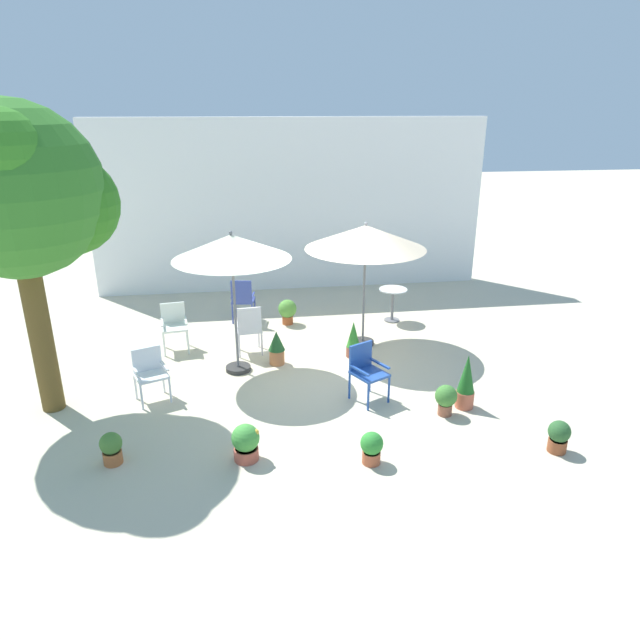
{
  "coord_description": "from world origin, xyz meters",
  "views": [
    {
      "loc": [
        -1.33,
        -8.94,
        4.41
      ],
      "look_at": [
        0.0,
        0.17,
        0.91
      ],
      "focal_mm": 31.72,
      "sensor_mm": 36.0,
      "label": 1
    }
  ],
  "objects_px": {
    "potted_plant_0": "(372,447)",
    "patio_chair_1": "(150,370)",
    "potted_plant_7": "(287,310)",
    "cafe_table_0": "(393,299)",
    "patio_chair_2": "(249,327)",
    "potted_plant_5": "(466,382)",
    "potted_plant_6": "(111,448)",
    "shade_tree": "(17,191)",
    "potted_plant_3": "(559,436)",
    "potted_plant_4": "(277,347)",
    "patio_umbrella_1": "(232,248)",
    "potted_plant_2": "(446,398)",
    "patio_chair_4": "(366,368)",
    "patio_umbrella_0": "(366,238)",
    "potted_plant_1": "(353,340)",
    "patio_chair_0": "(174,323)",
    "patio_chair_3": "(243,298)",
    "potted_plant_8": "(246,442)"
  },
  "relations": [
    {
      "from": "patio_chair_3",
      "to": "potted_plant_3",
      "type": "distance_m",
      "value": 6.94
    },
    {
      "from": "potted_plant_5",
      "to": "potted_plant_7",
      "type": "distance_m",
      "value": 4.65
    },
    {
      "from": "potted_plant_7",
      "to": "potted_plant_0",
      "type": "bearing_deg",
      "value": -83.17
    },
    {
      "from": "shade_tree",
      "to": "potted_plant_5",
      "type": "xyz_separation_m",
      "value": [
        6.29,
        -0.92,
        -2.9
      ]
    },
    {
      "from": "patio_umbrella_0",
      "to": "potted_plant_2",
      "type": "relative_size",
      "value": 4.99
    },
    {
      "from": "potted_plant_1",
      "to": "potted_plant_4",
      "type": "height_order",
      "value": "potted_plant_1"
    },
    {
      "from": "patio_umbrella_1",
      "to": "potted_plant_3",
      "type": "relative_size",
      "value": 5.47
    },
    {
      "from": "potted_plant_3",
      "to": "patio_chair_0",
      "type": "bearing_deg",
      "value": 141.7
    },
    {
      "from": "potted_plant_1",
      "to": "patio_chair_0",
      "type": "bearing_deg",
      "value": 165.79
    },
    {
      "from": "potted_plant_4",
      "to": "potted_plant_7",
      "type": "xyz_separation_m",
      "value": [
        0.38,
        1.98,
        -0.02
      ]
    },
    {
      "from": "patio_chair_1",
      "to": "potted_plant_2",
      "type": "xyz_separation_m",
      "value": [
        4.47,
        -1.15,
        -0.23
      ]
    },
    {
      "from": "potted_plant_3",
      "to": "potted_plant_1",
      "type": "bearing_deg",
      "value": 121.58
    },
    {
      "from": "cafe_table_0",
      "to": "patio_umbrella_1",
      "type": "bearing_deg",
      "value": -148.97
    },
    {
      "from": "patio_umbrella_1",
      "to": "potted_plant_4",
      "type": "height_order",
      "value": "patio_umbrella_1"
    },
    {
      "from": "potted_plant_6",
      "to": "potted_plant_5",
      "type": "bearing_deg",
      "value": 8.31
    },
    {
      "from": "shade_tree",
      "to": "patio_umbrella_0",
      "type": "bearing_deg",
      "value": 18.18
    },
    {
      "from": "cafe_table_0",
      "to": "potted_plant_8",
      "type": "height_order",
      "value": "cafe_table_0"
    },
    {
      "from": "potted_plant_0",
      "to": "patio_chair_1",
      "type": "bearing_deg",
      "value": 144.36
    },
    {
      "from": "patio_umbrella_1",
      "to": "potted_plant_1",
      "type": "relative_size",
      "value": 3.6
    },
    {
      "from": "potted_plant_0",
      "to": "potted_plant_7",
      "type": "relative_size",
      "value": 0.83
    },
    {
      "from": "potted_plant_2",
      "to": "potted_plant_7",
      "type": "xyz_separation_m",
      "value": [
        -2.02,
        4.16,
        0.03
      ]
    },
    {
      "from": "cafe_table_0",
      "to": "potted_plant_6",
      "type": "xyz_separation_m",
      "value": [
        -5.01,
        -4.59,
        -0.26
      ]
    },
    {
      "from": "potted_plant_6",
      "to": "potted_plant_7",
      "type": "relative_size",
      "value": 0.83
    },
    {
      "from": "shade_tree",
      "to": "potted_plant_1",
      "type": "height_order",
      "value": "shade_tree"
    },
    {
      "from": "patio_chair_4",
      "to": "potted_plant_1",
      "type": "distance_m",
      "value": 1.64
    },
    {
      "from": "patio_chair_4",
      "to": "potted_plant_2",
      "type": "height_order",
      "value": "patio_chair_4"
    },
    {
      "from": "shade_tree",
      "to": "potted_plant_6",
      "type": "distance_m",
      "value": 3.7
    },
    {
      "from": "patio_chair_0",
      "to": "potted_plant_8",
      "type": "xyz_separation_m",
      "value": [
        1.26,
        -3.87,
        -0.27
      ]
    },
    {
      "from": "patio_chair_4",
      "to": "potted_plant_5",
      "type": "height_order",
      "value": "patio_chair_4"
    },
    {
      "from": "patio_chair_4",
      "to": "potted_plant_4",
      "type": "bearing_deg",
      "value": 130.89
    },
    {
      "from": "potted_plant_7",
      "to": "potted_plant_2",
      "type": "bearing_deg",
      "value": -64.14
    },
    {
      "from": "patio_chair_1",
      "to": "potted_plant_4",
      "type": "bearing_deg",
      "value": 26.38
    },
    {
      "from": "cafe_table_0",
      "to": "potted_plant_0",
      "type": "bearing_deg",
      "value": -108.01
    },
    {
      "from": "shade_tree",
      "to": "potted_plant_8",
      "type": "distance_m",
      "value": 4.6
    },
    {
      "from": "shade_tree",
      "to": "patio_chair_0",
      "type": "relative_size",
      "value": 5.07
    },
    {
      "from": "cafe_table_0",
      "to": "patio_chair_2",
      "type": "height_order",
      "value": "patio_chair_2"
    },
    {
      "from": "potted_plant_5",
      "to": "potted_plant_6",
      "type": "xyz_separation_m",
      "value": [
        -5.14,
        -0.75,
        -0.19
      ]
    },
    {
      "from": "potted_plant_2",
      "to": "potted_plant_3",
      "type": "relative_size",
      "value": 1.06
    },
    {
      "from": "potted_plant_7",
      "to": "patio_umbrella_0",
      "type": "bearing_deg",
      "value": -44.45
    },
    {
      "from": "potted_plant_2",
      "to": "potted_plant_5",
      "type": "relative_size",
      "value": 0.55
    },
    {
      "from": "patio_umbrella_0",
      "to": "potted_plant_1",
      "type": "relative_size",
      "value": 3.48
    },
    {
      "from": "patio_chair_3",
      "to": "potted_plant_2",
      "type": "height_order",
      "value": "patio_chair_3"
    },
    {
      "from": "patio_chair_4",
      "to": "potted_plant_2",
      "type": "distance_m",
      "value": 1.3
    },
    {
      "from": "patio_umbrella_1",
      "to": "patio_chair_1",
      "type": "height_order",
      "value": "patio_umbrella_1"
    },
    {
      "from": "shade_tree",
      "to": "potted_plant_3",
      "type": "distance_m",
      "value": 8.05
    },
    {
      "from": "patio_umbrella_0",
      "to": "patio_umbrella_1",
      "type": "distance_m",
      "value": 2.57
    },
    {
      "from": "potted_plant_0",
      "to": "potted_plant_4",
      "type": "distance_m",
      "value": 3.39
    },
    {
      "from": "cafe_table_0",
      "to": "potted_plant_5",
      "type": "distance_m",
      "value": 3.84
    },
    {
      "from": "patio_chair_4",
      "to": "potted_plant_6",
      "type": "distance_m",
      "value": 3.89
    },
    {
      "from": "patio_umbrella_1",
      "to": "potted_plant_2",
      "type": "height_order",
      "value": "patio_umbrella_1"
    }
  ]
}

